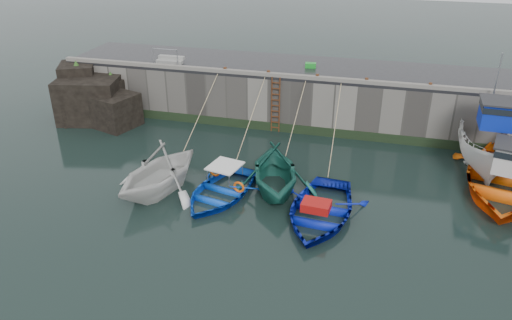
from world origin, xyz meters
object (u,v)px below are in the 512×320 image
(boat_far_orange, at_px, (506,179))
(bollard_a, at_px, (225,70))
(boat_far_white, at_px, (487,145))
(boat_near_white, at_px, (161,190))
(bollard_d, at_px, (367,81))
(boat_near_blacktrim, at_px, (274,190))
(bollard_b, at_px, (268,73))
(bollard_e, at_px, (430,85))
(fish_crate, at_px, (311,65))
(boat_near_blue, at_px, (220,196))
(boat_near_navy, at_px, (319,216))
(ladder, at_px, (275,105))
(bollard_c, at_px, (317,77))

(boat_far_orange, bearing_deg, bollard_a, 177.54)
(boat_far_white, bearing_deg, boat_near_white, -154.20)
(boat_far_white, bearing_deg, bollard_d, 165.42)
(boat_far_orange, bearing_deg, bollard_d, 161.81)
(boat_near_blacktrim, xyz_separation_m, bollard_d, (3.38, 6.80, 3.30))
(bollard_b, relative_size, bollard_e, 1.00)
(bollard_e, bearing_deg, fish_crate, 162.14)
(bollard_a, bearing_deg, bollard_e, 0.00)
(boat_near_blue, height_order, bollard_d, bollard_d)
(boat_near_blacktrim, height_order, bollard_d, bollard_d)
(boat_near_blue, xyz_separation_m, boat_near_navy, (4.50, -0.53, 0.00))
(ladder, height_order, boat_far_white, boat_far_white)
(boat_near_navy, relative_size, boat_far_orange, 0.62)
(boat_far_orange, bearing_deg, boat_far_white, 118.12)
(boat_near_blacktrim, bearing_deg, boat_near_white, 178.79)
(bollard_a, bearing_deg, ladder, -6.38)
(boat_near_white, relative_size, boat_near_blue, 1.06)
(bollard_a, bearing_deg, boat_far_orange, -15.85)
(boat_near_blacktrim, distance_m, bollard_d, 8.27)
(fish_crate, bearing_deg, boat_near_blue, -108.77)
(boat_far_orange, distance_m, bollard_d, 8.34)
(boat_near_white, height_order, boat_far_orange, boat_far_orange)
(boat_near_blue, relative_size, boat_near_navy, 0.88)
(boat_far_white, bearing_deg, ladder, 174.26)
(boat_near_navy, distance_m, bollard_c, 9.20)
(boat_far_orange, bearing_deg, bollard_c, 169.51)
(fish_crate, relative_size, bollard_b, 2.17)
(boat_near_blue, distance_m, boat_far_orange, 12.86)
(bollard_c, relative_size, bollard_e, 1.00)
(boat_near_blacktrim, height_order, fish_crate, fish_crate)
(boat_near_white, bearing_deg, ladder, 81.87)
(bollard_d, bearing_deg, boat_near_blacktrim, -116.42)
(fish_crate, height_order, bollard_b, bollard_b)
(boat_near_navy, relative_size, boat_far_white, 0.76)
(boat_near_blue, xyz_separation_m, boat_far_orange, (12.27, 3.81, 0.51))
(ladder, relative_size, bollard_c, 11.43)
(fish_crate, bearing_deg, boat_near_blacktrim, -96.46)
(boat_near_blacktrim, bearing_deg, ladder, 85.64)
(fish_crate, xyz_separation_m, bollard_e, (6.50, -2.09, 0.00))
(boat_near_white, relative_size, boat_far_white, 0.71)
(bollard_a, bearing_deg, boat_near_white, -93.63)
(bollard_b, bearing_deg, bollard_c, 0.00)
(fish_crate, bearing_deg, bollard_a, -161.01)
(fish_crate, xyz_separation_m, bollard_d, (3.30, -2.09, 0.00))
(boat_near_blacktrim, height_order, boat_near_navy, boat_near_blacktrim)
(boat_near_blacktrim, bearing_deg, boat_far_orange, -1.89)
(bollard_c, bearing_deg, ladder, -171.33)
(bollard_b, height_order, bollard_e, same)
(boat_near_white, relative_size, fish_crate, 8.22)
(ladder, height_order, bollard_b, bollard_b)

